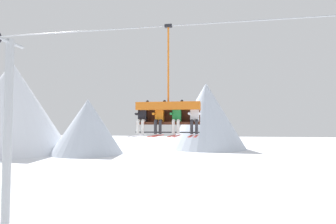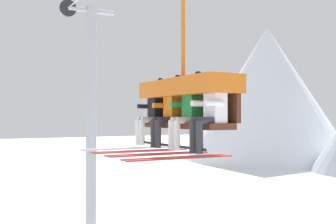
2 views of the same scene
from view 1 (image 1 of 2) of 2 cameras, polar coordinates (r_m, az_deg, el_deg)
mountain_peak_west at (r=55.13m, az=-30.95°, el=0.90°), size 20.51×20.51×16.48m
mountain_peak_central at (r=47.83m, az=-17.09°, el=-3.01°), size 12.34×12.34×9.58m
mountain_peak_east at (r=56.42m, az=8.33°, el=-0.78°), size 16.50×16.50×13.99m
lift_tower_near at (r=13.97m, az=-31.59°, el=-3.91°), size 0.36×1.88×9.25m
lift_cable at (r=10.51m, az=3.92°, el=18.41°), size 18.45×0.05×0.05m
chairlift_chair at (r=9.98m, az=0.14°, el=0.66°), size 2.42×0.74×4.15m
skier_black at (r=9.97m, az=-5.70°, el=-1.11°), size 0.48×1.70×1.34m
skier_orange at (r=9.82m, az=-1.96°, el=-1.10°), size 0.48×1.70×1.34m
skier_green at (r=9.71m, az=1.89°, el=-1.08°), size 0.48×1.70×1.34m
skier_white at (r=9.64m, az=5.78°, el=-1.18°), size 0.46×1.70×1.23m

